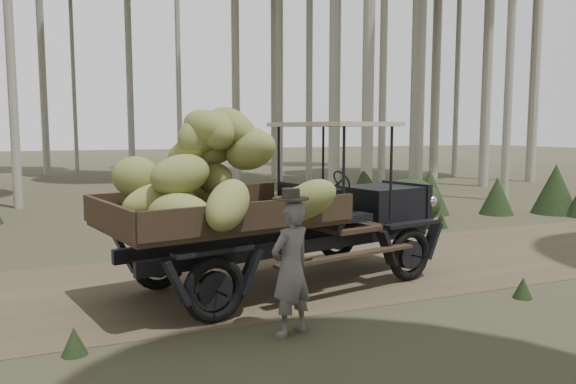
# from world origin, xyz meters

# --- Properties ---
(ground) EXTENTS (120.00, 120.00, 0.00)m
(ground) POSITION_xyz_m (0.00, 0.00, 0.00)
(ground) COLOR #473D2B
(ground) RESTS_ON ground
(dirt_track) EXTENTS (70.00, 4.00, 0.01)m
(dirt_track) POSITION_xyz_m (0.00, 0.00, 0.00)
(dirt_track) COLOR brown
(dirt_track) RESTS_ON ground
(banana_truck) EXTENTS (5.59, 3.22, 2.75)m
(banana_truck) POSITION_xyz_m (-0.41, -0.76, 1.54)
(banana_truck) COLOR black
(banana_truck) RESTS_ON ground
(farmer) EXTENTS (0.67, 0.56, 1.69)m
(farmer) POSITION_xyz_m (-0.50, -2.46, 0.80)
(farmer) COLOR #5F5B57
(farmer) RESTS_ON ground
(undergrowth) EXTENTS (22.10, 23.98, 1.39)m
(undergrowth) POSITION_xyz_m (2.05, 0.84, 0.53)
(undergrowth) COLOR #233319
(undergrowth) RESTS_ON ground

